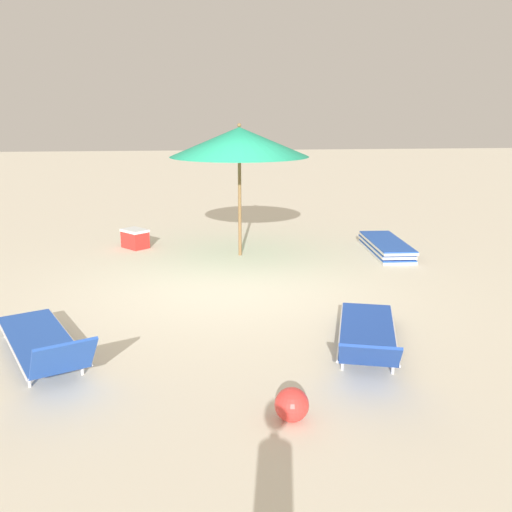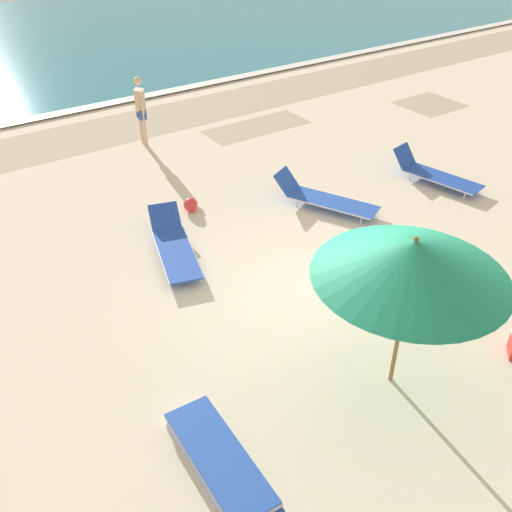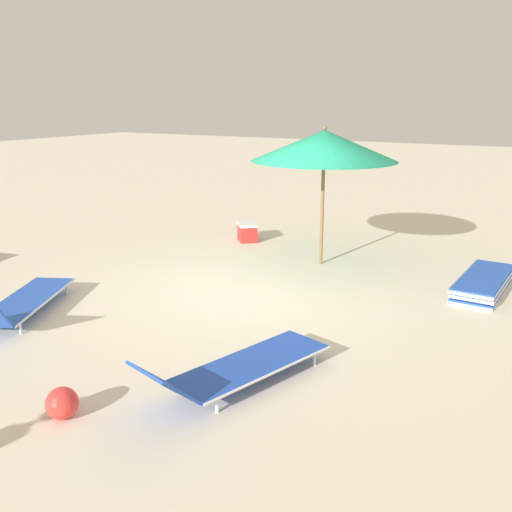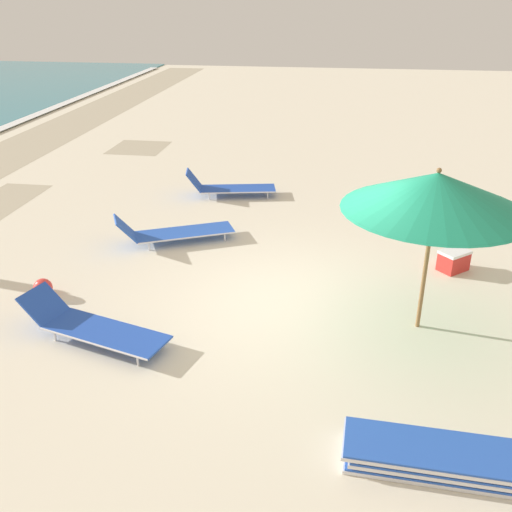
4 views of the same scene
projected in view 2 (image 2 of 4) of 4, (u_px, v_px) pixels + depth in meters
The scene contains 9 objects.
ground_plane at pixel (328, 309), 9.48m from camera, with size 60.00×60.00×0.16m.
ocean_water at pixel (1, 45), 23.44m from camera, with size 60.00×18.95×0.07m.
beach_umbrella at pixel (413, 260), 6.91m from camera, with size 2.48×2.48×2.39m.
lounger_stack at pixel (221, 463), 6.78m from camera, with size 0.71×1.94×0.24m.
sun_lounger_under_umbrella at pixel (324, 198), 12.08m from camera, with size 1.51×2.29×0.61m.
sun_lounger_beside_umbrella at pixel (174, 246), 10.55m from camera, with size 1.21×2.29×0.55m.
sun_lounger_near_water_left at pixel (434, 174), 13.04m from camera, with size 1.00×2.16×0.63m.
beachgoer_shoreline_child at pixel (141, 107), 14.46m from camera, with size 0.27×0.45×1.76m.
beach_ball at pixel (191, 205), 11.97m from camera, with size 0.30×0.30×0.30m.
Camera 2 is at (-5.16, -5.36, 5.96)m, focal length 40.00 mm.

